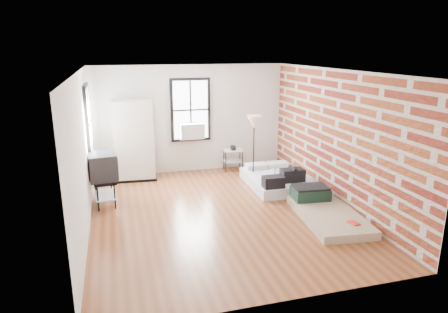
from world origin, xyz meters
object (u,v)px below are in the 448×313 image
object	(u,v)px
side_table	(233,154)
tv_stand	(103,168)
wardrobe	(134,141)
floor_lamp	(254,125)
mattress_bare	(324,210)
mattress_main	(277,179)

from	to	relation	value
side_table	tv_stand	world-z (taller)	tv_stand
wardrobe	floor_lamp	size ratio (longest dim) A/B	1.21
mattress_bare	wardrobe	world-z (taller)	wardrobe
mattress_main	side_table	size ratio (longest dim) A/B	2.77
wardrobe	tv_stand	size ratio (longest dim) A/B	1.79
mattress_main	wardrobe	distance (m)	3.63
side_table	tv_stand	xyz separation A→B (m)	(-3.30, -1.61, 0.35)
floor_lamp	tv_stand	xyz separation A→B (m)	(-3.51, -0.58, -0.61)
mattress_main	floor_lamp	size ratio (longest dim) A/B	1.13
mattress_bare	tv_stand	distance (m)	4.57
mattress_bare	tv_stand	bearing A→B (deg)	162.85
wardrobe	side_table	distance (m)	2.63
tv_stand	floor_lamp	bearing A→B (deg)	3.82
mattress_main	tv_stand	xyz separation A→B (m)	(-3.96, -0.11, 0.64)
wardrobe	mattress_main	bearing A→B (deg)	-19.32
wardrobe	mattress_bare	bearing A→B (deg)	-39.51
mattress_main	side_table	distance (m)	1.66
mattress_main	floor_lamp	bearing A→B (deg)	135.33
side_table	floor_lamp	xyz separation A→B (m)	(0.21, -1.03, 0.96)
mattress_bare	mattress_main	bearing A→B (deg)	101.99
floor_lamp	wardrobe	bearing A→B (deg)	160.88
floor_lamp	mattress_bare	bearing A→B (deg)	-74.60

